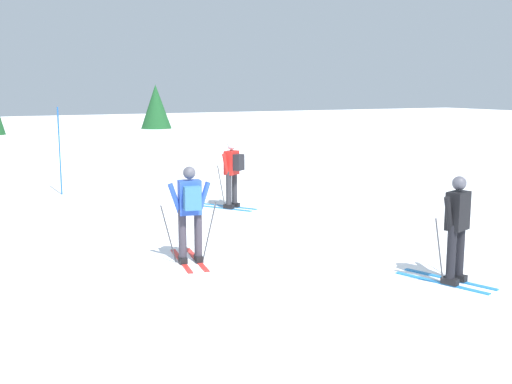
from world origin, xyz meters
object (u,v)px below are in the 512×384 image
skier_blue (190,210)px  skier_black (456,227)px  trail_marker_pole (60,151)px  conifer_far_right (156,115)px  skier_red (232,171)px

skier_blue → skier_black: (3.27, -2.96, -0.04)m
trail_marker_pole → conifer_far_right: 10.14m
trail_marker_pole → conifer_far_right: size_ratio=0.80×
skier_red → trail_marker_pole: 5.40m
skier_red → skier_black: size_ratio=1.00×
trail_marker_pole → skier_red: bearing=-49.7°
skier_black → trail_marker_pole: 12.01m
skier_blue → conifer_far_right: bearing=73.8°
skier_blue → skier_black: size_ratio=1.00×
skier_blue → skier_black: same height
skier_black → skier_red: bearing=94.0°
trail_marker_pole → conifer_far_right: bearing=56.4°
skier_black → conifer_far_right: conifer_far_right is taller
skier_red → trail_marker_pole: size_ratio=0.69×
skier_blue → trail_marker_pole: (-0.73, 8.36, 0.29)m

